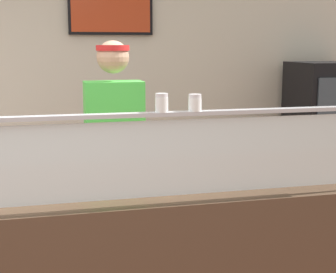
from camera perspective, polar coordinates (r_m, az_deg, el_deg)
The scene contains 9 objects.
shop_rear_unit at distance 4.74m, azimuth -6.24°, elevation 5.88°, with size 6.67×0.13×2.70m.
serving_counter at distance 2.95m, azimuth -0.38°, elevation -14.71°, with size 2.27×0.70×0.95m, color #4C3828.
sneeze_guard at distance 2.44m, azimuth 1.16°, elevation -1.09°, with size 2.09×0.06×0.46m.
pizza_tray at distance 2.80m, azimuth -2.86°, elevation -5.35°, with size 0.40×0.40×0.04m.
pizza_server at distance 2.78m, azimuth -2.35°, elevation -4.99°, with size 0.07×0.28×0.01m, color #ADAFB7.
parmesan_shaker at distance 2.39m, azimuth -0.73°, elevation 3.76°, with size 0.06×0.06×0.09m.
pepper_flake_shaker at distance 2.43m, azimuth 3.11°, elevation 3.78°, with size 0.07×0.07×0.08m.
worker_figure at distance 3.31m, azimuth -6.04°, elevation -2.23°, with size 0.41×0.50×1.76m.
drink_fridge at distance 5.07m, azimuth 17.58°, elevation -0.78°, with size 0.66×0.61×1.57m.
Camera 1 is at (0.52, -2.25, 1.72)m, focal length 53.06 mm.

